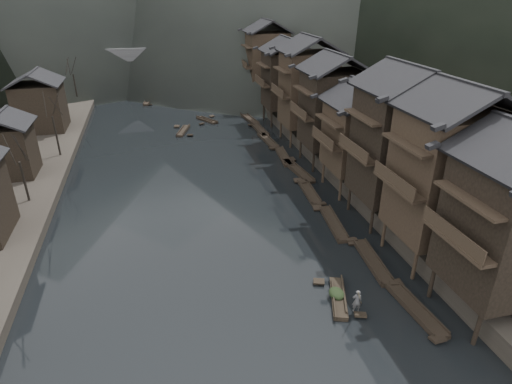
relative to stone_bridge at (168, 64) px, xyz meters
name	(u,v)px	position (x,y,z in m)	size (l,w,h in m)	color
water	(226,279)	(0.00, -72.00, -5.11)	(300.00, 300.00, 0.00)	black
right_bank	(381,110)	(35.00, -32.00, -4.21)	(40.00, 200.00, 1.80)	#2D2823
stilt_houses	(339,97)	(17.28, -52.45, 3.81)	(9.00, 67.60, 15.54)	black
bare_trees	(44,121)	(-17.00, -44.76, 1.07)	(3.66, 72.48, 7.32)	black
moored_sampans	(294,171)	(11.91, -53.02, -4.91)	(2.78, 56.80, 0.47)	black
midriver_boats	(178,117)	(-0.14, -25.46, -4.91)	(12.15, 25.68, 0.45)	black
stone_bridge	(168,64)	(0.00, 0.00, 0.00)	(40.00, 6.00, 9.00)	#4C4C4F
hero_sampan	(338,297)	(7.55, -76.35, -4.91)	(2.45, 4.95, 0.43)	black
cargo_heap	(337,290)	(7.47, -76.13, -4.35)	(1.09, 1.43, 0.65)	black
boatman	(357,298)	(8.12, -77.98, -3.77)	(0.66, 0.43, 1.80)	#4D4D4F
bamboo_pole	(364,268)	(8.32, -77.98, -1.29)	(0.06, 0.06, 4.14)	#8C7A51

